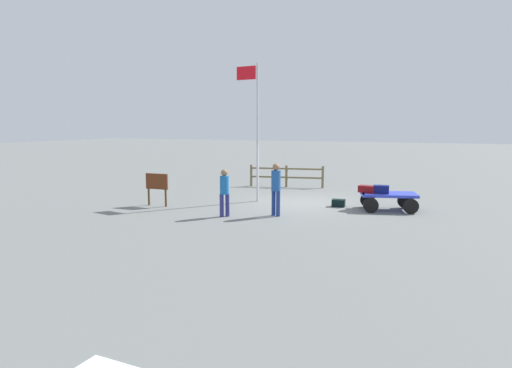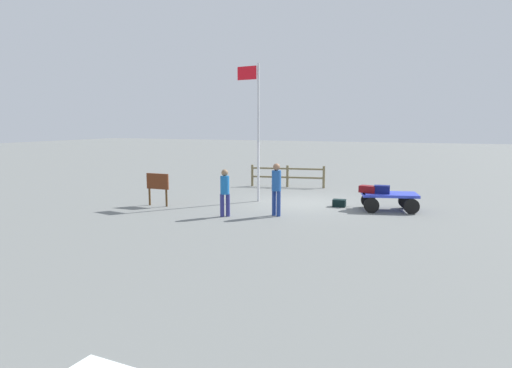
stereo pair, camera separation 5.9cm
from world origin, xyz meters
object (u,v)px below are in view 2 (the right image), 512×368
(luggage_cart, at_px, (389,198))
(signboard, at_px, (158,184))
(suitcase_grey, at_px, (368,189))
(suitcase_maroon, at_px, (382,189))
(suitcase_dark, at_px, (339,203))
(flagpole, at_px, (256,121))
(worker_trailing, at_px, (276,186))
(worker_lead, at_px, (225,190))

(luggage_cart, height_order, signboard, signboard)
(suitcase_grey, bearing_deg, signboard, 17.05)
(suitcase_maroon, relative_size, signboard, 0.46)
(suitcase_dark, bearing_deg, flagpole, 0.88)
(luggage_cart, xyz_separation_m, suitcase_maroon, (0.23, 0.18, 0.32))
(luggage_cart, height_order, suitcase_dark, luggage_cart)
(luggage_cart, distance_m, signboard, 8.69)
(suitcase_grey, xyz_separation_m, flagpole, (4.52, -0.13, 2.48))
(luggage_cart, bearing_deg, suitcase_dark, -1.04)
(luggage_cart, relative_size, worker_trailing, 1.20)
(luggage_cart, xyz_separation_m, worker_trailing, (3.45, 2.51, 0.59))
(suitcase_dark, height_order, signboard, signboard)
(suitcase_dark, bearing_deg, worker_trailing, 57.21)
(suitcase_grey, xyz_separation_m, worker_trailing, (2.73, 2.36, 0.29))
(luggage_cart, distance_m, suitcase_maroon, 0.43)
(suitcase_maroon, bearing_deg, signboard, 15.90)
(worker_trailing, bearing_deg, worker_lead, 25.65)
(luggage_cart, relative_size, suitcase_maroon, 3.79)
(luggage_cart, bearing_deg, signboard, 16.60)
(suitcase_grey, distance_m, suitcase_maroon, 0.49)
(flagpole, bearing_deg, suitcase_maroon, 178.22)
(suitcase_dark, height_order, worker_trailing, worker_trailing)
(suitcase_maroon, xyz_separation_m, worker_lead, (4.81, 3.09, 0.14))
(worker_lead, distance_m, worker_trailing, 1.76)
(suitcase_dark, relative_size, worker_trailing, 0.27)
(suitcase_maroon, relative_size, worker_trailing, 0.32)
(suitcase_maroon, bearing_deg, worker_lead, 32.73)
(worker_lead, bearing_deg, suitcase_maroon, -147.27)
(worker_trailing, distance_m, signboard, 4.87)
(flagpole, bearing_deg, suitcase_grey, 178.35)
(luggage_cart, height_order, worker_lead, worker_lead)
(suitcase_grey, height_order, worker_lead, worker_lead)
(signboard, bearing_deg, suitcase_maroon, -164.10)
(luggage_cart, distance_m, worker_lead, 6.03)
(flagpole, relative_size, signboard, 4.39)
(worker_lead, xyz_separation_m, worker_trailing, (-1.59, -0.76, 0.13))
(suitcase_grey, height_order, suitcase_maroon, suitcase_maroon)
(suitcase_grey, bearing_deg, suitcase_maroon, 177.06)
(luggage_cart, bearing_deg, suitcase_grey, 11.76)
(luggage_cart, height_order, suitcase_maroon, suitcase_maroon)
(suitcase_maroon, distance_m, suitcase_dark, 1.73)
(suitcase_dark, distance_m, worker_lead, 4.68)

